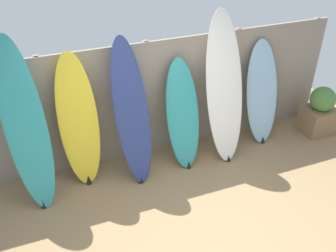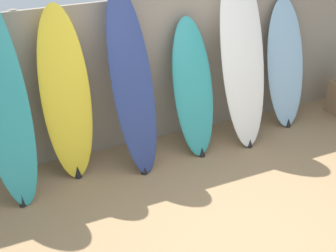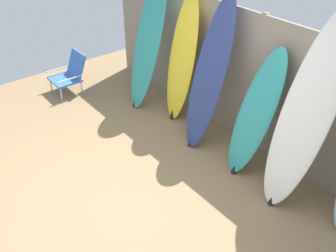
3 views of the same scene
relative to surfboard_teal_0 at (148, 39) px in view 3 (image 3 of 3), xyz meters
name	(u,v)px [view 3 (image 3 of 3)]	position (x,y,z in m)	size (l,w,h in m)	color
ground	(129,203)	(1.73, -1.58, -1.08)	(7.68, 7.68, 0.00)	#8E704C
fence_back	(254,83)	(1.73, 0.43, -0.18)	(6.08, 0.11, 1.80)	gray
surfboard_teal_0	(148,39)	(0.00, 0.00, 0.00)	(0.58, 0.78, 2.18)	teal
surfboard_yellow_1	(182,60)	(0.65, 0.11, -0.15)	(0.53, 0.42, 1.88)	yellow
surfboard_navy_2	(209,76)	(1.35, -0.02, -0.09)	(0.53, 0.70, 2.00)	navy
surfboard_teal_3	(256,114)	(2.11, 0.03, -0.29)	(0.54, 0.68, 1.58)	teal
surfboard_white_4	(306,115)	(2.75, 0.00, 0.01)	(0.59, 0.74, 2.19)	white
beach_chair	(70,73)	(-1.16, -0.83, -0.75)	(0.50, 0.56, 0.65)	silver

